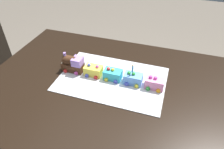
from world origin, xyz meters
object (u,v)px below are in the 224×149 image
(cake_car_caboose_turquoise, at_px, (113,74))
(cake_car_gondola_bubblegum, at_px, (154,83))
(cake_locomotive, at_px, (73,64))
(birthday_candle, at_px, (133,68))
(cake_car_hopper_lemon, at_px, (93,70))
(cake_car_tanker_sky_blue, at_px, (133,79))
(dining_table, at_px, (108,99))

(cake_car_caboose_turquoise, distance_m, cake_car_gondola_bubblegum, 0.24)
(cake_car_caboose_turquoise, bearing_deg, cake_locomotive, -180.00)
(cake_car_gondola_bubblegum, relative_size, birthday_candle, 1.84)
(cake_car_gondola_bubblegum, bearing_deg, cake_car_hopper_lemon, 180.00)
(cake_car_hopper_lemon, bearing_deg, cake_car_tanker_sky_blue, 0.00)
(cake_locomotive, xyz_separation_m, cake_car_gondola_bubblegum, (0.48, 0.00, -0.02))
(cake_locomotive, distance_m, cake_car_tanker_sky_blue, 0.36)
(cake_locomotive, xyz_separation_m, birthday_candle, (0.36, 0.00, 0.05))
(dining_table, relative_size, cake_car_gondola_bubblegum, 14.00)
(dining_table, relative_size, birthday_candle, 25.80)
(cake_locomotive, relative_size, cake_car_gondola_bubblegum, 1.40)
(dining_table, xyz_separation_m, cake_locomotive, (-0.24, 0.06, 0.16))
(dining_table, xyz_separation_m, cake_car_caboose_turquoise, (0.01, 0.06, 0.14))
(cake_car_caboose_turquoise, bearing_deg, birthday_candle, -0.00)
(cake_car_tanker_sky_blue, distance_m, birthday_candle, 0.07)
(cake_car_caboose_turquoise, height_order, cake_car_tanker_sky_blue, same)
(cake_car_tanker_sky_blue, bearing_deg, cake_car_gondola_bubblegum, 0.00)
(dining_table, xyz_separation_m, cake_car_tanker_sky_blue, (0.13, 0.06, 0.14))
(dining_table, height_order, cake_car_tanker_sky_blue, cake_car_tanker_sky_blue)
(cake_locomotive, xyz_separation_m, cake_car_tanker_sky_blue, (0.36, 0.00, -0.02))
(cake_locomotive, distance_m, birthday_candle, 0.36)
(cake_car_caboose_turquoise, relative_size, birthday_candle, 1.84)
(cake_car_hopper_lemon, relative_size, cake_car_tanker_sky_blue, 1.00)
(birthday_candle, bearing_deg, cake_car_tanker_sky_blue, 0.00)
(cake_car_hopper_lemon, relative_size, cake_car_caboose_turquoise, 1.00)
(dining_table, distance_m, cake_car_caboose_turquoise, 0.15)
(cake_locomotive, bearing_deg, birthday_candle, 0.00)
(cake_locomotive, xyz_separation_m, cake_car_hopper_lemon, (0.13, 0.00, -0.02))
(cake_car_hopper_lemon, bearing_deg, cake_car_gondola_bubblegum, 0.00)
(dining_table, relative_size, cake_car_hopper_lemon, 14.00)
(cake_car_hopper_lemon, bearing_deg, cake_car_caboose_turquoise, 0.00)
(cake_locomotive, bearing_deg, dining_table, -14.64)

